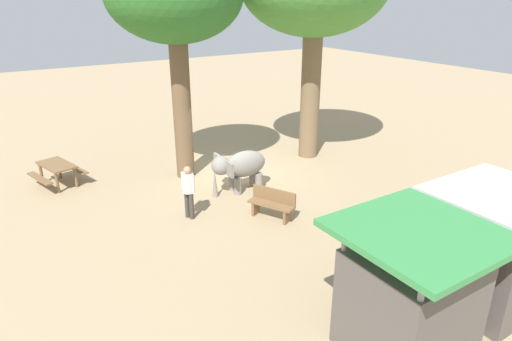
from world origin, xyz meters
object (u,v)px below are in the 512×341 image
object	(u,v)px
market_stall_green	(409,298)
wooden_bench	(272,203)
market_stall_white	(494,255)
person_handler	(188,188)
elephant	(240,167)
picnic_table_near	(57,169)

from	to	relation	value
market_stall_green	wooden_bench	bearing A→B (deg)	-99.21
market_stall_white	person_handler	bearing A→B (deg)	-61.60
elephant	market_stall_green	bearing A→B (deg)	84.18
person_handler	picnic_table_near	distance (m)	5.41
person_handler	market_stall_white	world-z (taller)	market_stall_white
picnic_table_near	market_stall_white	bearing A→B (deg)	-165.64
person_handler	market_stall_white	distance (m)	7.86
wooden_bench	market_stall_white	world-z (taller)	market_stall_white
market_stall_white	elephant	bearing A→B (deg)	-79.08
picnic_table_near	market_stall_white	distance (m)	13.27
market_stall_white	market_stall_green	distance (m)	2.60
market_stall_green	person_handler	bearing A→B (deg)	-80.65
market_stall_green	picnic_table_near	bearing A→B (deg)	-71.25
picnic_table_near	market_stall_green	size ratio (longest dim) A/B	0.73
elephant	wooden_bench	world-z (taller)	elephant
person_handler	wooden_bench	bearing A→B (deg)	-51.48
picnic_table_near	person_handler	bearing A→B (deg)	-164.09
wooden_bench	market_stall_green	world-z (taller)	market_stall_green
market_stall_white	market_stall_green	size ratio (longest dim) A/B	1.00
wooden_bench	market_stall_white	bearing A→B (deg)	170.22
person_handler	market_stall_white	bearing A→B (deg)	-80.94
person_handler	elephant	bearing A→B (deg)	1.79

